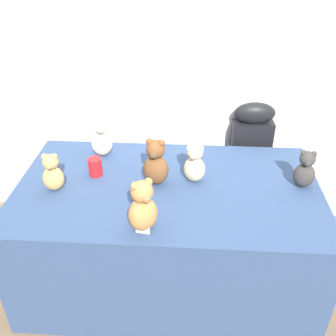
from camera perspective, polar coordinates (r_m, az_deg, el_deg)
The scene contains 12 objects.
ground_plane at distance 2.52m, azimuth -0.39°, elevation -19.59°, with size 10.00×10.00×0.00m, color brown.
wall_back at distance 2.65m, azimuth 1.09°, elevation 17.24°, with size 7.00×0.08×2.60m, color white.
display_table at distance 2.43m, azimuth 0.00°, elevation -9.65°, with size 1.73×0.99×0.72m, color navy.
instrument_case at distance 2.88m, azimuth 11.74°, elevation 0.44°, with size 0.29×0.13×0.98m.
teddy_bear_sand at distance 2.18m, azimuth 3.97°, elevation 1.09°, with size 0.15×0.14×0.28m.
teddy_bear_chestnut at distance 2.16m, azimuth -1.81°, elevation 0.69°, with size 0.16×0.15×0.28m.
teddy_bear_honey at distance 2.21m, azimuth -16.70°, elevation -0.76°, with size 0.13×0.11×0.23m.
teddy_bear_charcoal at distance 2.28m, azimuth 19.60°, elevation -0.30°, with size 0.14×0.12×0.23m.
teddy_bear_cream at distance 2.48m, azimuth -9.81°, elevation 4.38°, with size 0.16×0.14×0.26m.
teddy_bear_caramel at distance 1.83m, azimuth -3.75°, elevation -5.81°, with size 0.19×0.18×0.28m.
party_cup_red at distance 2.31m, azimuth -10.70°, elevation 0.17°, with size 0.08×0.08×0.11m, color red.
name_card_front_left at distance 1.88m, azimuth -3.76°, elevation -8.96°, with size 0.07×0.01×0.05m, color white.
Camera 1 is at (0.12, -1.56, 1.98)m, focal length 41.25 mm.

